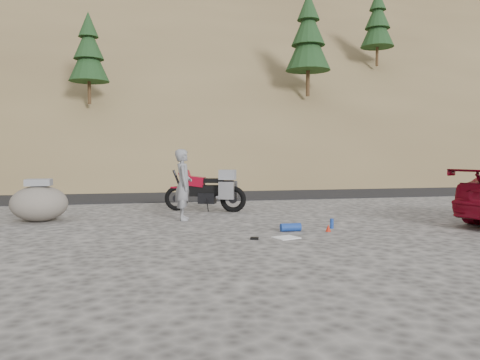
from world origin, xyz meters
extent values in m
plane|color=#43403D|center=(0.00, 0.00, 0.00)|extent=(140.00, 140.00, 0.00)
cube|color=black|center=(0.00, 9.00, 0.00)|extent=(120.00, 7.00, 0.05)
cube|color=brown|center=(2.00, 30.00, 8.00)|extent=(110.00, 51.90, 46.72)
cube|color=brown|center=(2.00, 30.00, 8.30)|extent=(110.00, 43.28, 36.46)
cube|color=brown|center=(2.00, 50.00, 14.00)|extent=(120.00, 40.00, 30.00)
cylinder|color=#362513|center=(-4.00, 14.00, 4.90)|extent=(0.17, 0.17, 1.40)
cone|color=black|center=(-4.00, 14.00, 6.44)|extent=(2.00, 2.00, 2.25)
cone|color=black|center=(-4.00, 14.00, 7.29)|extent=(1.50, 1.50, 1.76)
cone|color=black|center=(-4.00, 14.00, 8.15)|extent=(1.00, 1.00, 1.26)
cylinder|color=#362513|center=(8.00, 15.00, 5.94)|extent=(0.22, 0.22, 1.82)
cone|color=black|center=(8.00, 15.00, 7.95)|extent=(2.60, 2.60, 2.92)
cone|color=black|center=(8.00, 15.00, 9.06)|extent=(1.95, 1.95, 2.28)
cone|color=black|center=(8.00, 15.00, 10.17)|extent=(1.30, 1.30, 1.64)
cylinder|color=#362513|center=(14.00, 18.00, 8.32)|extent=(0.18, 0.18, 1.54)
cone|color=black|center=(14.00, 18.00, 10.02)|extent=(2.20, 2.20, 2.48)
cone|color=black|center=(14.00, 18.00, 10.96)|extent=(1.65, 1.65, 1.93)
torus|color=black|center=(-0.60, 3.14, 0.36)|extent=(0.72, 0.39, 0.73)
cylinder|color=black|center=(-0.60, 3.14, 0.36)|extent=(0.23, 0.14, 0.22)
torus|color=black|center=(0.99, 2.51, 0.36)|extent=(0.77, 0.43, 0.77)
cylinder|color=black|center=(0.99, 2.51, 0.36)|extent=(0.26, 0.17, 0.24)
cylinder|color=black|center=(-0.52, 3.11, 0.77)|extent=(0.41, 0.21, 0.89)
cylinder|color=black|center=(-0.37, 3.05, 1.19)|extent=(0.30, 0.65, 0.05)
cube|color=black|center=(0.17, 2.83, 0.61)|extent=(1.33, 0.74, 0.33)
cube|color=black|center=(0.27, 2.79, 0.39)|extent=(0.58, 0.49, 0.31)
cube|color=maroon|center=(-0.07, 2.93, 0.88)|extent=(0.66, 0.52, 0.34)
cube|color=maroon|center=(-0.34, 3.04, 1.01)|extent=(0.45, 0.47, 0.39)
cube|color=silver|center=(-0.42, 3.07, 1.30)|extent=(0.24, 0.35, 0.28)
cube|color=black|center=(0.42, 2.73, 0.90)|extent=(0.65, 0.45, 0.13)
cube|color=black|center=(0.81, 2.58, 0.86)|extent=(0.43, 0.33, 0.11)
cube|color=#BABABF|center=(0.75, 2.29, 0.64)|extent=(0.46, 0.29, 0.50)
cube|color=#BABABF|center=(0.96, 2.82, 0.64)|extent=(0.46, 0.29, 0.50)
cube|color=gray|center=(0.83, 2.57, 1.08)|extent=(0.57, 0.52, 0.29)
cube|color=maroon|center=(-0.60, 3.14, 0.69)|extent=(0.36, 0.25, 0.04)
cylinder|color=black|center=(0.25, 2.59, 0.20)|extent=(0.11, 0.22, 0.40)
cylinder|color=#BABABF|center=(0.72, 2.44, 0.44)|extent=(0.50, 0.28, 0.14)
imported|color=gray|center=(-0.59, 1.13, 0.00)|extent=(0.49, 0.70, 1.81)
ellipsoid|color=#5E5951|center=(-4.13, 1.64, 0.45)|extent=(1.60, 1.44, 0.89)
cube|color=gray|center=(-4.13, 1.64, 0.98)|extent=(0.66, 0.51, 0.18)
cube|color=white|center=(1.16, -1.90, 0.01)|extent=(0.56, 0.52, 0.02)
cylinder|color=navy|center=(1.50, -1.15, 0.09)|extent=(0.45, 0.18, 0.18)
cylinder|color=navy|center=(2.54, -0.99, 0.11)|extent=(0.10, 0.10, 0.22)
cone|color=red|center=(2.29, -1.36, 0.08)|extent=(0.16, 0.16, 0.15)
cube|color=black|center=(0.50, -1.92, 0.02)|extent=(0.19, 0.16, 0.05)
camera|label=1|loc=(-1.76, -10.75, 1.68)|focal=35.00mm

